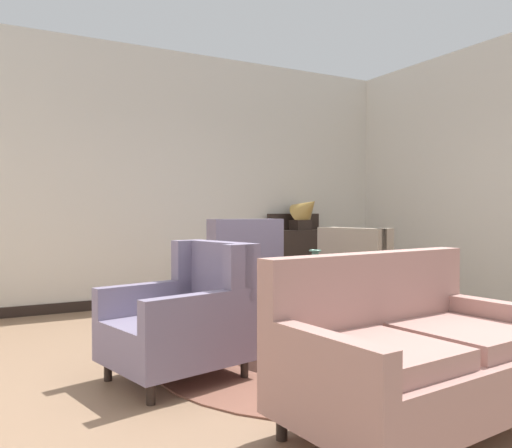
% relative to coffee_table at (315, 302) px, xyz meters
% --- Properties ---
extents(ground, '(9.23, 9.23, 0.00)m').
position_rel_coffee_table_xyz_m(ground, '(-0.05, -0.43, -0.43)').
color(ground, '#896B51').
extents(wall_back, '(6.28, 0.08, 3.24)m').
position_rel_coffee_table_xyz_m(wall_back, '(-0.05, 2.87, 1.19)').
color(wall_back, silver).
rests_on(wall_back, ground).
extents(wall_right, '(0.08, 4.61, 3.24)m').
position_rel_coffee_table_xyz_m(wall_right, '(3.01, 0.56, 1.19)').
color(wall_right, silver).
rests_on(wall_right, ground).
extents(baseboard_back, '(6.12, 0.03, 0.12)m').
position_rel_coffee_table_xyz_m(baseboard_back, '(-0.05, 2.82, -0.37)').
color(baseboard_back, black).
rests_on(baseboard_back, ground).
extents(area_rug, '(2.66, 2.66, 0.01)m').
position_rel_coffee_table_xyz_m(area_rug, '(-0.05, -0.13, -0.42)').
color(area_rug, brown).
rests_on(area_rug, ground).
extents(coffee_table, '(0.95, 0.95, 0.51)m').
position_rel_coffee_table_xyz_m(coffee_table, '(0.00, 0.00, 0.00)').
color(coffee_table, black).
rests_on(coffee_table, ground).
extents(porcelain_vase, '(0.15, 0.15, 0.36)m').
position_rel_coffee_table_xyz_m(porcelain_vase, '(-0.03, -0.04, 0.23)').
color(porcelain_vase, '#4C7A66').
rests_on(porcelain_vase, coffee_table).
extents(settee, '(1.60, 1.00, 0.94)m').
position_rel_coffee_table_xyz_m(settee, '(-0.41, -1.49, -0.03)').
color(settee, tan).
rests_on(settee, ground).
extents(armchair_beside_settee, '(0.78, 0.87, 1.11)m').
position_rel_coffee_table_xyz_m(armchair_beside_settee, '(-0.07, 1.30, 0.03)').
color(armchair_beside_settee, slate).
rests_on(armchair_beside_settee, ground).
extents(armchair_far_left, '(1.01, 0.91, 1.02)m').
position_rel_coffee_table_xyz_m(armchair_far_left, '(0.98, 0.49, 0.01)').
color(armchair_far_left, gray).
rests_on(armchair_far_left, ground).
extents(armchair_back_corner, '(1.04, 0.93, 0.96)m').
position_rel_coffee_table_xyz_m(armchair_back_corner, '(-1.17, -0.08, -0.02)').
color(armchair_back_corner, slate).
rests_on(armchair_back_corner, ground).
extents(side_table, '(0.51, 0.51, 0.69)m').
position_rel_coffee_table_xyz_m(side_table, '(0.76, 0.93, -0.01)').
color(side_table, black).
rests_on(side_table, ground).
extents(sideboard, '(0.86, 0.36, 1.15)m').
position_rel_coffee_table_xyz_m(sideboard, '(1.55, 2.58, 0.10)').
color(sideboard, black).
rests_on(sideboard, ground).
extents(gramophone, '(0.49, 0.57, 0.55)m').
position_rel_coffee_table_xyz_m(gramophone, '(1.60, 2.48, 0.77)').
color(gramophone, black).
rests_on(gramophone, sideboard).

